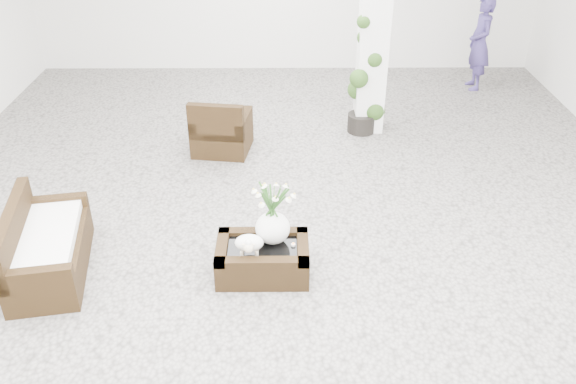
{
  "coord_description": "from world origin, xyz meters",
  "views": [
    {
      "loc": [
        -0.04,
        -5.36,
        3.75
      ],
      "look_at": [
        0.0,
        -0.1,
        0.62
      ],
      "focal_mm": 37.38,
      "sensor_mm": 36.0,
      "label": 1
    }
  ],
  "objects_px": {
    "armchair": "(222,124)",
    "loveseat": "(47,241)",
    "topiary": "(364,77)",
    "coffee_table": "(263,260)"
  },
  "relations": [
    {
      "from": "armchair",
      "to": "topiary",
      "type": "distance_m",
      "value": 2.12
    },
    {
      "from": "loveseat",
      "to": "topiary",
      "type": "distance_m",
      "value": 4.78
    },
    {
      "from": "topiary",
      "to": "coffee_table",
      "type": "bearing_deg",
      "value": -112.08
    },
    {
      "from": "coffee_table",
      "to": "armchair",
      "type": "xyz_separation_m",
      "value": [
        -0.63,
        2.73,
        0.24
      ]
    },
    {
      "from": "armchair",
      "to": "loveseat",
      "type": "height_order",
      "value": "armchair"
    },
    {
      "from": "coffee_table",
      "to": "loveseat",
      "type": "relative_size",
      "value": 0.66
    },
    {
      "from": "coffee_table",
      "to": "loveseat",
      "type": "height_order",
      "value": "loveseat"
    },
    {
      "from": "armchair",
      "to": "topiary",
      "type": "xyz_separation_m",
      "value": [
        1.98,
        0.59,
        0.45
      ]
    },
    {
      "from": "loveseat",
      "to": "topiary",
      "type": "height_order",
      "value": "topiary"
    },
    {
      "from": "coffee_table",
      "to": "loveseat",
      "type": "bearing_deg",
      "value": 178.61
    }
  ]
}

